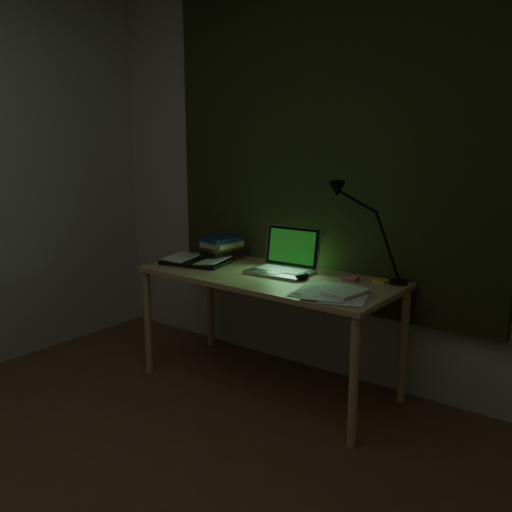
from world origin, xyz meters
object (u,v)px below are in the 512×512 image
(laptop, at_px, (280,252))
(book_stack, at_px, (222,247))
(open_textbook, at_px, (197,260))
(loose_papers, at_px, (339,290))
(desk_lamp, at_px, (401,236))
(desk, at_px, (268,331))

(laptop, distance_m, book_stack, 0.54)
(open_textbook, bearing_deg, book_stack, 65.87)
(loose_papers, bearing_deg, desk_lamp, 61.97)
(open_textbook, height_order, desk_lamp, desk_lamp)
(desk, distance_m, laptop, 0.48)
(desk, xyz_separation_m, open_textbook, (-0.53, -0.03, 0.36))
(desk, relative_size, open_textbook, 3.87)
(laptop, xyz_separation_m, desk_lamp, (0.65, 0.20, 0.14))
(open_textbook, distance_m, desk_lamp, 1.27)
(desk, bearing_deg, open_textbook, -176.39)
(laptop, relative_size, open_textbook, 1.03)
(desk, xyz_separation_m, laptop, (0.03, 0.07, 0.47))
(desk_lamp, bearing_deg, open_textbook, -173.24)
(desk, relative_size, loose_papers, 4.05)
(book_stack, distance_m, desk_lamp, 1.20)
(book_stack, bearing_deg, open_textbook, -100.86)
(open_textbook, relative_size, desk_lamp, 0.74)
(loose_papers, height_order, desk_lamp, desk_lamp)
(laptop, bearing_deg, desk_lamp, 13.75)
(laptop, xyz_separation_m, book_stack, (-0.53, 0.10, -0.05))
(book_stack, bearing_deg, desk_lamp, 4.89)
(book_stack, xyz_separation_m, loose_papers, (1.00, -0.24, -0.06))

